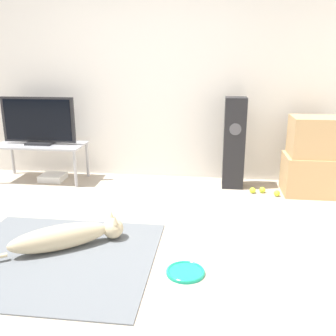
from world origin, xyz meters
TOP-DOWN VIEW (x-y plane):
  - ground_plane at (0.00, 0.00)m, footprint 12.00×12.00m
  - wall_back at (0.00, 2.10)m, footprint 8.00×0.06m
  - area_rug at (-0.19, -0.08)m, footprint 1.50×1.33m
  - dog at (-0.13, 0.08)m, footprint 0.99×0.68m
  - frisbee at (0.81, -0.17)m, footprint 0.27×0.27m
  - cardboard_box_lower at (2.03, 1.63)m, footprint 0.54×0.46m
  - cardboard_box_upper at (2.04, 1.63)m, footprint 0.49×0.42m
  - floor_speaker at (1.21, 1.77)m, footprint 0.24×0.24m
  - tv_stand at (-1.11, 1.73)m, footprint 1.06×0.49m
  - tv at (-1.11, 1.73)m, footprint 0.89×0.20m
  - tennis_ball_by_boxes at (1.68, 1.49)m, footprint 0.07×0.07m
  - tennis_ball_near_speaker at (1.54, 1.58)m, footprint 0.07×0.07m
  - tennis_ball_loose_on_carpet at (1.43, 1.55)m, footprint 0.07×0.07m
  - game_console at (-0.99, 1.73)m, footprint 0.28×0.27m

SIDE VIEW (x-z plane):
  - ground_plane at x=0.00m, z-range 0.00..0.00m
  - area_rug at x=-0.19m, z-range 0.00..0.01m
  - frisbee at x=0.81m, z-range 0.00..0.03m
  - tennis_ball_by_boxes at x=1.68m, z-range 0.00..0.07m
  - tennis_ball_near_speaker at x=1.54m, z-range 0.00..0.07m
  - tennis_ball_loose_on_carpet at x=1.43m, z-range 0.00..0.07m
  - game_console at x=-0.99m, z-range 0.00..0.07m
  - dog at x=-0.13m, z-range 0.00..0.22m
  - cardboard_box_lower at x=2.03m, z-range 0.00..0.43m
  - tv_stand at x=-1.11m, z-range 0.18..0.63m
  - floor_speaker at x=1.21m, z-range 0.00..1.04m
  - cardboard_box_upper at x=2.04m, z-range 0.43..0.86m
  - tv at x=-1.11m, z-range 0.45..1.01m
  - wall_back at x=0.00m, z-range 0.00..2.55m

